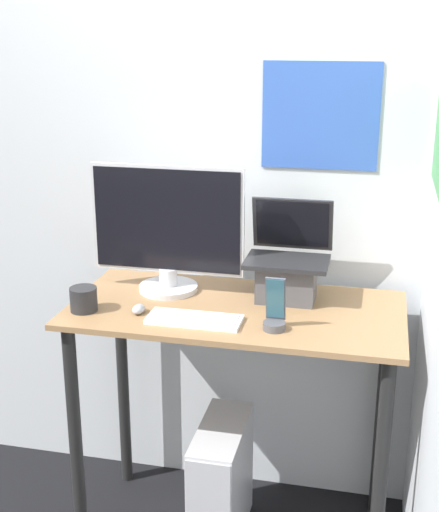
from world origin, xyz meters
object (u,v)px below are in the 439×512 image
Objects in this scene: mouse at (138,309)px; monitor at (167,234)px; laptop at (287,271)px; keyboard at (194,319)px; computer_tower at (221,483)px; cell_phone at (275,315)px.

monitor is at bearing 81.63° from mouse.
laptop reaches higher than keyboard.
keyboard is at bearing -115.85° from computer_tower.
monitor reaches higher than keyboard.
cell_phone is (-0.00, -0.27, -0.05)m from laptop.
keyboard is (-0.26, -0.27, -0.09)m from laptop.
laptop is at bearing 28.01° from mouse.
computer_tower is at bearing -30.23° from monitor.
monitor is 0.37m from keyboard.
computer_tower is (-0.20, 0.13, -0.74)m from cell_phone.
laptop is 1.11× the size of keyboard.
monitor is at bearing 122.65° from keyboard.
mouse is (-0.46, -0.25, -0.09)m from laptop.
monitor is 0.31m from mouse.
keyboard is 0.27m from cell_phone.
laptop is at bearing 45.91° from keyboard.
cell_phone reaches higher than mouse.
monitor reaches higher than cell_phone.
keyboard is at bearing 179.54° from cell_phone.
keyboard is 0.72m from computer_tower.
computer_tower is (-0.20, -0.15, -0.80)m from laptop.
mouse reaches higher than keyboard.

